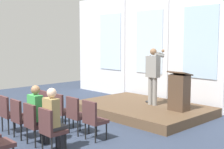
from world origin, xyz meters
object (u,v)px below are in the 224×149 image
Objects in this scene: chair_r0_c1 at (61,109)px; chair_r1_c2 at (34,121)px; chair_r1_c3 at (50,128)px; chair_r0_c2 at (76,113)px; chair_r1_c0 at (8,112)px; chair_r0_c0 at (48,105)px; lectern at (179,92)px; speaker at (153,72)px; chair_r1_c1 at (21,116)px; chair_r0_c3 at (93,118)px; mic_stand at (150,92)px; audience_r1_c3 at (54,117)px; audience_r1_c2 at (37,112)px.

chair_r0_c1 and chair_r1_c2 have the same top height.
chair_r1_c2 is 0.65m from chair_r1_c3.
chair_r1_c0 is at bearing -138.57° from chair_r0_c2.
lectern is at bearing 53.44° from chair_r0_c0.
speaker is at bearing 177.39° from lectern.
chair_r0_c3 is at bearing 41.43° from chair_r1_c1.
chair_r1_c0 is at bearing -101.24° from mic_stand.
chair_r1_c1 is 0.70× the size of audience_r1_c3.
chair_r1_c1 is 0.65m from chair_r1_c2.
chair_r0_c2 is at bearing 121.33° from audience_r1_c3.
mic_stand reaches higher than lectern.
mic_stand is 1.40m from lectern.
mic_stand is at bearing 166.93° from lectern.
chair_r0_c2 and chair_r1_c2 have the same top height.
chair_r1_c0 is (0.00, -1.15, 0.00)m from chair_r0_c0.
speaker is 1.91× the size of chair_r1_c1.
chair_r0_c1 is (0.65, 0.00, 0.00)m from chair_r0_c0.
chair_r0_c2 is 0.70× the size of audience_r1_c3.
chair_r0_c3 is at bearing 0.00° from chair_r0_c2.
chair_r1_c2 is at bearing -41.43° from chair_r0_c0.
audience_r1_c3 is at bearing -39.40° from chair_r0_c1.
chair_r1_c3 is at bearing -90.00° from audience_r1_c3.
audience_r1_c3 is (-0.00, -1.07, 0.21)m from chair_r0_c3.
chair_r0_c3 is at bearing -95.52° from lectern.
chair_r0_c3 is (1.06, -3.34, -0.08)m from mic_stand.
mic_stand is 3.50m from chair_r0_c3.
chair_r0_c1 is at bearing 0.00° from chair_r0_c0.
mic_stand is 1.65× the size of chair_r0_c1.
mic_stand reaches higher than chair_r0_c1.
chair_r0_c1 and chair_r1_c1 have the same top height.
chair_r0_c1 is (-0.58, -3.07, -0.79)m from speaker.
chair_r0_c2 is 1.00× the size of chair_r1_c1.
audience_r1_c3 is (0.65, -0.00, 0.01)m from audience_r1_c2.
chair_r1_c2 is at bearing -89.03° from speaker.
chair_r0_c2 is at bearing 41.43° from chair_r1_c0.
chair_r1_c0 is at bearing 180.00° from chair_r1_c2.
audience_r1_c3 is at bearing 3.51° from chair_r1_c1.
chair_r0_c1 is at bearing -94.13° from mic_stand.
chair_r0_c1 is at bearing -117.77° from lectern.
chair_r1_c1 is at bearing -110.89° from lectern.
audience_r1_c2 is 0.99× the size of audience_r1_c3.
chair_r1_c2 and chair_r1_c3 have the same top height.
audience_r1_c2 reaches higher than chair_r0_c2.
chair_r0_c0 is at bearing -111.81° from speaker.
chair_r0_c3 and chair_r1_c1 have the same top height.
audience_r1_c2 is at bearing -89.01° from speaker.
chair_r1_c3 is at bearing -30.47° from chair_r0_c0.
chair_r0_c2 is (0.41, -3.34, -0.08)m from mic_stand.
mic_stand reaches higher than audience_r1_c3.
speaker reaches higher than mic_stand.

